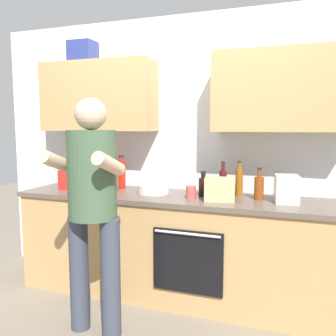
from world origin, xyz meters
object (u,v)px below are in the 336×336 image
at_px(bottle_wine, 223,182).
at_px(knife_block, 110,178).
at_px(cup_ceramic, 191,192).
at_px(person_standing, 92,198).
at_px(bottle_syrup, 239,181).
at_px(grocery_bag_crisps, 73,180).
at_px(bottle_soy, 203,186).
at_px(bottle_hotsauce, 121,174).
at_px(mixing_bowl, 154,189).
at_px(bottle_vinegar, 259,187).
at_px(cup_tea, 106,184).
at_px(cup_stoneware, 77,180).
at_px(grocery_bag_bread, 219,189).
at_px(grocery_bag_produce, 287,189).

bearing_deg(bottle_wine, knife_block, -171.81).
bearing_deg(cup_ceramic, person_standing, -129.49).
xyz_separation_m(bottle_wine, bottle_syrup, (0.13, 0.05, 0.01)).
bearing_deg(person_standing, grocery_bag_crisps, 132.37).
bearing_deg(bottle_soy, bottle_hotsauce, 172.29).
bearing_deg(grocery_bag_crisps, mixing_bowl, 5.14).
distance_m(bottle_vinegar, bottle_soy, 0.46).
height_order(bottle_vinegar, cup_tea, bottle_vinegar).
distance_m(mixing_bowl, knife_block, 0.42).
bearing_deg(cup_stoneware, grocery_bag_bread, -10.53).
height_order(bottle_vinegar, bottle_soy, bottle_vinegar).
relative_size(bottle_hotsauce, cup_ceramic, 2.98).
distance_m(bottle_soy, cup_ceramic, 0.15).
xyz_separation_m(bottle_hotsauce, grocery_bag_bread, (1.00, -0.24, -0.05)).
bearing_deg(bottle_wine, cup_stoneware, 177.30).
bearing_deg(cup_stoneware, person_standing, -51.42).
bearing_deg(bottle_soy, grocery_bag_crisps, -176.64).
bearing_deg(person_standing, grocery_bag_produce, 30.31).
bearing_deg(bottle_wine, grocery_bag_produce, -12.67).
distance_m(bottle_vinegar, mixing_bowl, 0.92).
distance_m(bottle_vinegar, cup_tea, 1.42).
distance_m(person_standing, grocery_bag_produce, 1.48).
distance_m(bottle_hotsauce, grocery_bag_crisps, 0.46).
distance_m(person_standing, cup_ceramic, 0.84).
height_order(bottle_hotsauce, cup_ceramic, bottle_hotsauce).
bearing_deg(bottle_vinegar, cup_ceramic, -164.72).
xyz_separation_m(person_standing, cup_tea, (-0.36, 0.84, -0.05)).
height_order(cup_stoneware, grocery_bag_crisps, grocery_bag_crisps).
bearing_deg(bottle_wine, bottle_hotsauce, 178.37).
xyz_separation_m(person_standing, grocery_bag_crisps, (-0.65, 0.71, -0.01)).
bearing_deg(knife_block, bottle_hotsauce, 81.82).
height_order(cup_stoneware, mixing_bowl, cup_stoneware).
relative_size(bottle_syrup, cup_stoneware, 3.28).
bearing_deg(grocery_bag_crisps, cup_ceramic, -2.86).
height_order(person_standing, bottle_syrup, person_standing).
bearing_deg(bottle_vinegar, grocery_bag_crisps, -177.11).
bearing_deg(cup_stoneware, bottle_vinegar, -4.49).
distance_m(cup_tea, knife_block, 0.18).
distance_m(bottle_syrup, mixing_bowl, 0.75).
relative_size(bottle_vinegar, bottle_syrup, 0.87).
bearing_deg(mixing_bowl, bottle_vinegar, 0.92).
distance_m(bottle_syrup, cup_ceramic, 0.45).
height_order(bottle_hotsauce, mixing_bowl, bottle_hotsauce).
height_order(person_standing, cup_ceramic, person_standing).
bearing_deg(grocery_bag_bread, cup_stoneware, 169.47).
bearing_deg(bottle_vinegar, person_standing, -143.33).
bearing_deg(knife_block, bottle_wine, 8.19).
bearing_deg(bottle_vinegar, grocery_bag_bread, -154.76).
relative_size(bottle_vinegar, knife_block, 0.86).
bearing_deg(cup_stoneware, grocery_bag_crisps, -66.11).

